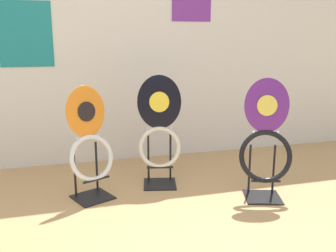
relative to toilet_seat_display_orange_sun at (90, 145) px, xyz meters
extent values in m
cube|color=silver|center=(0.18, 0.96, 0.86)|extent=(8.00, 0.06, 2.60)
cube|color=teal|center=(-0.48, 0.92, 0.85)|extent=(0.48, 0.01, 0.60)
cube|color=black|center=(0.00, -0.01, -0.43)|extent=(0.37, 0.37, 0.01)
cylinder|color=black|center=(-0.12, 0.04, -0.22)|extent=(0.02, 0.02, 0.42)
cylinder|color=black|center=(0.06, 0.12, -0.22)|extent=(0.02, 0.02, 0.42)
cylinder|color=black|center=(0.03, -0.08, -0.26)|extent=(0.21, 0.11, 0.02)
torus|color=silver|center=(0.01, -0.03, -0.10)|extent=(0.39, 0.27, 0.37)
ellipsoid|color=orange|center=(-0.02, 0.03, 0.26)|extent=(0.33, 0.19, 0.40)
ellipsoid|color=black|center=(-0.01, 0.02, 0.26)|extent=(0.14, 0.08, 0.15)
sphere|color=silver|center=(-0.09, -0.02, 0.06)|extent=(0.02, 0.02, 0.02)
sphere|color=silver|center=(0.08, 0.05, 0.06)|extent=(0.02, 0.02, 0.02)
cube|color=black|center=(1.32, -0.38, -0.43)|extent=(0.35, 0.35, 0.01)
cylinder|color=black|center=(1.26, -0.26, -0.22)|extent=(0.02, 0.02, 0.41)
cylinder|color=black|center=(1.44, -0.32, -0.22)|extent=(0.02, 0.02, 0.41)
cylinder|color=black|center=(1.30, -0.45, -0.27)|extent=(0.22, 0.09, 0.02)
torus|color=black|center=(1.31, -0.40, -0.08)|extent=(0.44, 0.26, 0.41)
ellipsoid|color=#60237F|center=(1.33, -0.34, 0.31)|extent=(0.35, 0.16, 0.42)
ellipsoid|color=#E5CC4C|center=(1.33, -0.35, 0.31)|extent=(0.15, 0.07, 0.16)
sphere|color=silver|center=(1.24, -0.32, 0.10)|extent=(0.02, 0.02, 0.02)
sphere|color=silver|center=(1.42, -0.38, 0.10)|extent=(0.02, 0.02, 0.02)
cube|color=black|center=(0.59, 0.12, -0.43)|extent=(0.34, 0.34, 0.01)
cylinder|color=black|center=(0.52, 0.23, -0.21)|extent=(0.02, 0.02, 0.44)
cylinder|color=black|center=(0.71, 0.18, -0.21)|extent=(0.02, 0.02, 0.44)
cylinder|color=black|center=(0.58, 0.04, -0.25)|extent=(0.22, 0.07, 0.02)
torus|color=beige|center=(0.59, 0.10, -0.09)|extent=(0.38, 0.21, 0.36)
ellipsoid|color=black|center=(0.61, 0.16, 0.29)|extent=(0.38, 0.16, 0.46)
ellipsoid|color=yellow|center=(0.60, 0.15, 0.29)|extent=(0.17, 0.06, 0.17)
sphere|color=silver|center=(0.50, 0.16, 0.06)|extent=(0.02, 0.02, 0.02)
sphere|color=silver|center=(0.70, 0.12, 0.06)|extent=(0.02, 0.02, 0.02)
camera|label=1|loc=(-0.17, -2.87, 0.81)|focal=40.00mm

